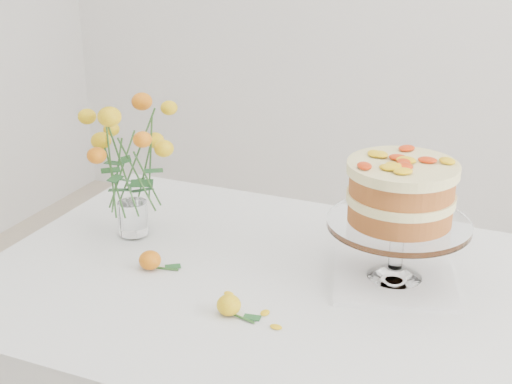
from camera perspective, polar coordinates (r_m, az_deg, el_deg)
table at (r=1.62m, az=3.28°, el=-9.92°), size 1.43×0.93×0.76m
napkin at (r=1.62m, az=10.99°, el=-6.74°), size 0.33×0.33×0.01m
cake_stand at (r=1.54m, az=11.49°, el=-0.51°), size 0.31×0.31×0.28m
rose_vase at (r=1.75m, az=-10.15°, el=2.94°), size 0.25×0.25×0.37m
loose_rose_near at (r=1.46m, az=-2.18°, el=-9.04°), size 0.09×0.05×0.04m
loose_rose_far at (r=1.65m, az=-8.47°, el=-5.42°), size 0.09×0.05×0.04m
stray_petal_a at (r=1.54m, az=-2.19°, el=-8.17°), size 0.03×0.02×0.00m
stray_petal_b at (r=1.47m, az=0.72°, el=-9.65°), size 0.03×0.02×0.00m
stray_petal_c at (r=1.43m, az=1.61°, el=-10.75°), size 0.03×0.02×0.00m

